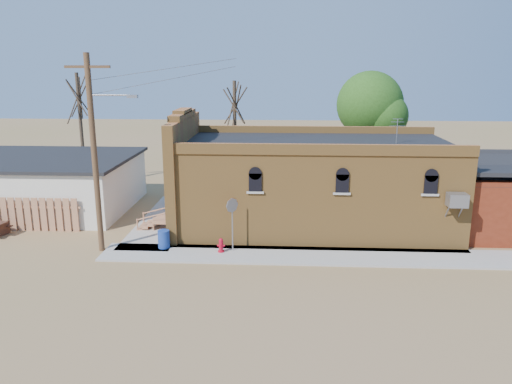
# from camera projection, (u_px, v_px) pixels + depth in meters

# --- Properties ---
(ground) EXTENTS (120.00, 120.00, 0.00)m
(ground) POSITION_uv_depth(u_px,v_px,m) (275.00, 264.00, 21.90)
(ground) COLOR olive
(ground) RESTS_ON ground
(sidewalk_south) EXTENTS (19.00, 2.20, 0.08)m
(sidewalk_south) POSITION_uv_depth(u_px,v_px,m) (309.00, 256.00, 22.68)
(sidewalk_south) COLOR #9E9991
(sidewalk_south) RESTS_ON ground
(sidewalk_west) EXTENTS (2.60, 10.00, 0.08)m
(sidewalk_west) POSITION_uv_depth(u_px,v_px,m) (165.00, 220.00, 28.03)
(sidewalk_west) COLOR #9E9991
(sidewalk_west) RESTS_ON ground
(brick_bar) EXTENTS (16.40, 7.97, 6.30)m
(brick_bar) POSITION_uv_depth(u_px,v_px,m) (308.00, 184.00, 26.56)
(brick_bar) COLOR #A97233
(brick_bar) RESTS_ON ground
(red_shed) EXTENTS (5.40, 6.40, 4.30)m
(red_shed) POSITION_uv_depth(u_px,v_px,m) (497.00, 187.00, 26.06)
(red_shed) COLOR #622110
(red_shed) RESTS_ON ground
(wood_fence) EXTENTS (5.20, 0.10, 1.80)m
(wood_fence) POSITION_uv_depth(u_px,v_px,m) (32.00, 214.00, 26.04)
(wood_fence) COLOR #A5674A
(wood_fence) RESTS_ON ground
(utility_pole) EXTENTS (3.12, 0.26, 9.00)m
(utility_pole) POSITION_uv_depth(u_px,v_px,m) (95.00, 150.00, 22.32)
(utility_pole) COLOR #4E2D1F
(utility_pole) RESTS_ON ground
(tree_bare_near) EXTENTS (2.80, 2.80, 7.65)m
(tree_bare_near) POSITION_uv_depth(u_px,v_px,m) (235.00, 104.00, 33.18)
(tree_bare_near) COLOR #473928
(tree_bare_near) RESTS_ON ground
(tree_bare_far) EXTENTS (2.80, 2.80, 8.16)m
(tree_bare_far) POSITION_uv_depth(u_px,v_px,m) (78.00, 97.00, 34.63)
(tree_bare_far) COLOR #473928
(tree_bare_far) RESTS_ON ground
(tree_leafy) EXTENTS (4.40, 4.40, 8.15)m
(tree_leafy) POSITION_uv_depth(u_px,v_px,m) (370.00, 105.00, 33.20)
(tree_leafy) COLOR #473928
(tree_leafy) RESTS_ON ground
(fire_hydrant) EXTENTS (0.37, 0.34, 0.66)m
(fire_hydrant) POSITION_uv_depth(u_px,v_px,m) (221.00, 245.00, 22.99)
(fire_hydrant) COLOR #B20A20
(fire_hydrant) RESTS_ON sidewalk_south
(stop_sign) EXTENTS (0.49, 0.56, 2.53)m
(stop_sign) POSITION_uv_depth(u_px,v_px,m) (232.00, 210.00, 22.78)
(stop_sign) COLOR gray
(stop_sign) RESTS_ON sidewalk_south
(trash_barrel) EXTENTS (0.64, 0.64, 0.85)m
(trash_barrel) POSITION_uv_depth(u_px,v_px,m) (164.00, 239.00, 23.51)
(trash_barrel) COLOR navy
(trash_barrel) RESTS_ON sidewalk_west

